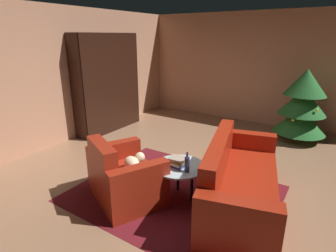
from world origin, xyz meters
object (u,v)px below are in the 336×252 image
object	(u,v)px
bottle_on_table	(187,164)
couch_red	(238,183)
coffee_table	(179,169)
decorated_tree	(303,105)
book_stack_on_table	(177,162)
armchair_red	(124,178)
bookshelf_unit	(111,83)

from	to	relation	value
bottle_on_table	couch_red	bearing A→B (deg)	35.08
coffee_table	decorated_tree	size ratio (longest dim) A/B	0.47
coffee_table	couch_red	bearing A→B (deg)	22.13
couch_red	coffee_table	size ratio (longest dim) A/B	3.22
book_stack_on_table	bottle_on_table	size ratio (longest dim) A/B	0.89
armchair_red	bottle_on_table	world-z (taller)	armchair_red
bookshelf_unit	coffee_table	bearing A→B (deg)	-30.87
bookshelf_unit	bottle_on_table	world-z (taller)	bookshelf_unit
book_stack_on_table	bottle_on_table	distance (m)	0.18
bookshelf_unit	book_stack_on_table	xyz separation A→B (m)	(2.76, -1.70, -0.51)
armchair_red	coffee_table	distance (m)	0.73
bookshelf_unit	book_stack_on_table	bearing A→B (deg)	-31.67
bookshelf_unit	decorated_tree	bearing A→B (deg)	21.80
armchair_red	couch_red	world-z (taller)	couch_red
armchair_red	decorated_tree	distance (m)	3.92
armchair_red	bottle_on_table	bearing A→B (deg)	22.43
bookshelf_unit	decorated_tree	size ratio (longest dim) A/B	1.45
bottle_on_table	decorated_tree	world-z (taller)	decorated_tree
couch_red	book_stack_on_table	world-z (taller)	couch_red
coffee_table	decorated_tree	world-z (taller)	decorated_tree
coffee_table	bottle_on_table	distance (m)	0.24
bookshelf_unit	book_stack_on_table	world-z (taller)	bookshelf_unit
bookshelf_unit	coffee_table	xyz separation A→B (m)	(2.77, -1.65, -0.63)
couch_red	coffee_table	world-z (taller)	couch_red
couch_red	coffee_table	xyz separation A→B (m)	(-0.70, -0.28, 0.13)
couch_red	bookshelf_unit	bearing A→B (deg)	158.46
couch_red	book_stack_on_table	bearing A→B (deg)	-154.68
couch_red	decorated_tree	xyz separation A→B (m)	(0.28, 2.87, 0.45)
bookshelf_unit	bottle_on_table	distance (m)	3.44
couch_red	bottle_on_table	world-z (taller)	couch_red
bookshelf_unit	decorated_tree	distance (m)	4.05
book_stack_on_table	bottle_on_table	world-z (taller)	bottle_on_table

